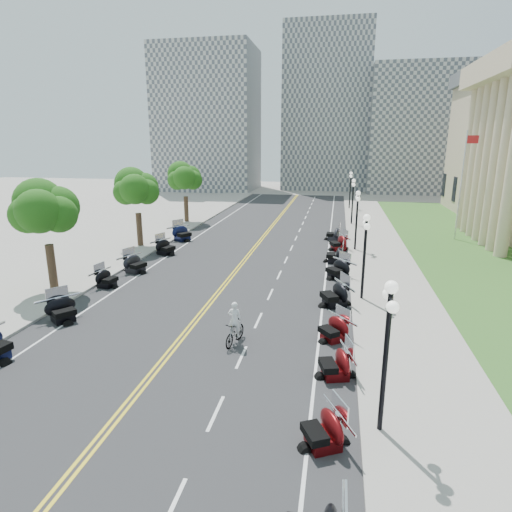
# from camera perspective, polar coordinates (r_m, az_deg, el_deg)

# --- Properties ---
(ground) EXTENTS (160.00, 160.00, 0.00)m
(ground) POSITION_cam_1_polar(r_m,az_deg,el_deg) (23.20, -7.56, -7.93)
(ground) COLOR gray
(road) EXTENTS (16.00, 90.00, 0.01)m
(road) POSITION_cam_1_polar(r_m,az_deg,el_deg) (32.29, -2.05, -1.18)
(road) COLOR #333335
(road) RESTS_ON ground
(centerline_yellow_a) EXTENTS (0.12, 90.00, 0.00)m
(centerline_yellow_a) POSITION_cam_1_polar(r_m,az_deg,el_deg) (32.32, -2.25, -1.15)
(centerline_yellow_a) COLOR yellow
(centerline_yellow_a) RESTS_ON road
(centerline_yellow_b) EXTENTS (0.12, 90.00, 0.00)m
(centerline_yellow_b) POSITION_cam_1_polar(r_m,az_deg,el_deg) (32.26, -1.84, -1.18)
(centerline_yellow_b) COLOR yellow
(centerline_yellow_b) RESTS_ON road
(edge_line_north) EXTENTS (0.12, 90.00, 0.00)m
(edge_line_north) POSITION_cam_1_polar(r_m,az_deg,el_deg) (31.54, 9.37, -1.75)
(edge_line_north) COLOR white
(edge_line_north) RESTS_ON road
(edge_line_south) EXTENTS (0.12, 90.00, 0.00)m
(edge_line_south) POSITION_cam_1_polar(r_m,az_deg,el_deg) (34.24, -12.55, -0.58)
(edge_line_south) COLOR white
(edge_line_south) RESTS_ON road
(lane_dash_3) EXTENTS (0.12, 2.00, 0.00)m
(lane_dash_3) POSITION_cam_1_polar(r_m,az_deg,el_deg) (12.73, -11.13, -30.10)
(lane_dash_3) COLOR white
(lane_dash_3) RESTS_ON road
(lane_dash_4) EXTENTS (0.12, 2.00, 0.00)m
(lane_dash_4) POSITION_cam_1_polar(r_m,az_deg,el_deg) (15.62, -5.39, -20.11)
(lane_dash_4) COLOR white
(lane_dash_4) RESTS_ON road
(lane_dash_5) EXTENTS (0.12, 2.00, 0.00)m
(lane_dash_5) POSITION_cam_1_polar(r_m,az_deg,el_deg) (18.92, -1.96, -13.31)
(lane_dash_5) COLOR white
(lane_dash_5) RESTS_ON road
(lane_dash_6) EXTENTS (0.12, 2.00, 0.00)m
(lane_dash_6) POSITION_cam_1_polar(r_m,az_deg,el_deg) (22.44, 0.31, -8.56)
(lane_dash_6) COLOR white
(lane_dash_6) RESTS_ON road
(lane_dash_7) EXTENTS (0.12, 2.00, 0.00)m
(lane_dash_7) POSITION_cam_1_polar(r_m,az_deg,el_deg) (26.11, 1.91, -5.12)
(lane_dash_7) COLOR white
(lane_dash_7) RESTS_ON road
(lane_dash_8) EXTENTS (0.12, 2.00, 0.00)m
(lane_dash_8) POSITION_cam_1_polar(r_m,az_deg,el_deg) (29.86, 3.11, -2.53)
(lane_dash_8) COLOR white
(lane_dash_8) RESTS_ON road
(lane_dash_9) EXTENTS (0.12, 2.00, 0.00)m
(lane_dash_9) POSITION_cam_1_polar(r_m,az_deg,el_deg) (33.67, 4.03, -0.52)
(lane_dash_9) COLOR white
(lane_dash_9) RESTS_ON road
(lane_dash_10) EXTENTS (0.12, 2.00, 0.00)m
(lane_dash_10) POSITION_cam_1_polar(r_m,az_deg,el_deg) (37.52, 4.76, 1.08)
(lane_dash_10) COLOR white
(lane_dash_10) RESTS_ON road
(lane_dash_11) EXTENTS (0.12, 2.00, 0.00)m
(lane_dash_11) POSITION_cam_1_polar(r_m,az_deg,el_deg) (41.39, 5.36, 2.38)
(lane_dash_11) COLOR white
(lane_dash_11) RESTS_ON road
(lane_dash_12) EXTENTS (0.12, 2.00, 0.00)m
(lane_dash_12) POSITION_cam_1_polar(r_m,az_deg,el_deg) (45.29, 5.85, 3.46)
(lane_dash_12) COLOR white
(lane_dash_12) RESTS_ON road
(lane_dash_13) EXTENTS (0.12, 2.00, 0.00)m
(lane_dash_13) POSITION_cam_1_polar(r_m,az_deg,el_deg) (49.21, 6.27, 4.37)
(lane_dash_13) COLOR white
(lane_dash_13) RESTS_ON road
(lane_dash_14) EXTENTS (0.12, 2.00, 0.00)m
(lane_dash_14) POSITION_cam_1_polar(r_m,az_deg,el_deg) (53.13, 6.63, 5.14)
(lane_dash_14) COLOR white
(lane_dash_14) RESTS_ON road
(lane_dash_15) EXTENTS (0.12, 2.00, 0.00)m
(lane_dash_15) POSITION_cam_1_polar(r_m,az_deg,el_deg) (57.07, 6.93, 5.81)
(lane_dash_15) COLOR white
(lane_dash_15) RESTS_ON road
(lane_dash_16) EXTENTS (0.12, 2.00, 0.00)m
(lane_dash_16) POSITION_cam_1_polar(r_m,az_deg,el_deg) (61.02, 7.20, 6.39)
(lane_dash_16) COLOR white
(lane_dash_16) RESTS_ON road
(lane_dash_17) EXTENTS (0.12, 2.00, 0.00)m
(lane_dash_17) POSITION_cam_1_polar(r_m,az_deg,el_deg) (64.97, 7.44, 6.90)
(lane_dash_17) COLOR white
(lane_dash_17) RESTS_ON road
(lane_dash_18) EXTENTS (0.12, 2.00, 0.00)m
(lane_dash_18) POSITION_cam_1_polar(r_m,az_deg,el_deg) (68.93, 7.65, 7.35)
(lane_dash_18) COLOR white
(lane_dash_18) RESTS_ON road
(lane_dash_19) EXTENTS (0.12, 2.00, 0.00)m
(lane_dash_19) POSITION_cam_1_polar(r_m,az_deg,el_deg) (72.89, 7.84, 7.75)
(lane_dash_19) COLOR white
(lane_dash_19) RESTS_ON road
(sidewalk_north) EXTENTS (5.00, 90.00, 0.15)m
(sidewalk_north) POSITION_cam_1_polar(r_m,az_deg,el_deg) (31.72, 16.80, -1.99)
(sidewalk_north) COLOR #9E9991
(sidewalk_north) RESTS_ON ground
(sidewalk_south) EXTENTS (5.00, 90.00, 0.15)m
(sidewalk_south) POSITION_cam_1_polar(r_m,az_deg,el_deg) (36.02, -18.57, -0.14)
(sidewalk_south) COLOR #9E9991
(sidewalk_south) RESTS_ON ground
(lawn) EXTENTS (9.00, 60.00, 0.10)m
(lawn) POSITION_cam_1_polar(r_m,az_deg,el_deg) (40.66, 25.55, 0.79)
(lawn) COLOR #356023
(lawn) RESTS_ON ground
(distant_block_a) EXTENTS (18.00, 14.00, 26.00)m
(distant_block_a) POSITION_cam_1_polar(r_m,az_deg,el_deg) (86.03, -6.38, 17.54)
(distant_block_a) COLOR gray
(distant_block_a) RESTS_ON ground
(distant_block_b) EXTENTS (16.00, 12.00, 30.00)m
(distant_block_b) POSITION_cam_1_polar(r_m,az_deg,el_deg) (88.50, 9.35, 18.66)
(distant_block_b) COLOR gray
(distant_block_b) RESTS_ON ground
(distant_block_c) EXTENTS (20.00, 14.00, 22.00)m
(distant_block_c) POSITION_cam_1_polar(r_m,az_deg,el_deg) (86.59, 21.60, 15.29)
(distant_block_c) COLOR gray
(distant_block_c) RESTS_ON ground
(street_lamp_1) EXTENTS (0.50, 1.20, 4.90)m
(street_lamp_1) POSITION_cam_1_polar(r_m,az_deg,el_deg) (13.90, 16.87, -13.01)
(street_lamp_1) COLOR black
(street_lamp_1) RESTS_ON sidewalk_north
(street_lamp_2) EXTENTS (0.50, 1.20, 4.90)m
(street_lamp_2) POSITION_cam_1_polar(r_m,az_deg,el_deg) (25.12, 14.23, -0.20)
(street_lamp_2) COLOR black
(street_lamp_2) RESTS_ON sidewalk_north
(street_lamp_3) EXTENTS (0.50, 1.20, 4.90)m
(street_lamp_3) POSITION_cam_1_polar(r_m,az_deg,el_deg) (36.83, 13.25, 4.59)
(street_lamp_3) COLOR black
(street_lamp_3) RESTS_ON sidewalk_north
(street_lamp_4) EXTENTS (0.50, 1.20, 4.90)m
(street_lamp_4) POSITION_cam_1_polar(r_m,az_deg,el_deg) (48.69, 12.75, 7.06)
(street_lamp_4) COLOR black
(street_lamp_4) RESTS_ON sidewalk_north
(street_lamp_5) EXTENTS (0.50, 1.20, 4.90)m
(street_lamp_5) POSITION_cam_1_polar(r_m,az_deg,el_deg) (60.60, 12.44, 8.57)
(street_lamp_5) COLOR black
(street_lamp_5) RESTS_ON sidewalk_north
(flagpole) EXTENTS (1.10, 0.20, 10.00)m
(flagpole) POSITION_cam_1_polar(r_m,az_deg,el_deg) (43.85, 25.64, 8.31)
(flagpole) COLOR silver
(flagpole) RESTS_ON ground
(tree_2) EXTENTS (4.80, 4.80, 9.20)m
(tree_2) POSITION_cam_1_polar(r_m,az_deg,el_deg) (28.27, -26.28, 4.83)
(tree_2) COLOR #235619
(tree_2) RESTS_ON sidewalk_south
(tree_3) EXTENTS (4.80, 4.80, 9.20)m
(tree_3) POSITION_cam_1_polar(r_m,az_deg,el_deg) (38.43, -15.60, 8.10)
(tree_3) COLOR #235619
(tree_3) RESTS_ON sidewalk_south
(tree_4) EXTENTS (4.80, 4.80, 9.20)m
(tree_4) POSITION_cam_1_polar(r_m,az_deg,el_deg) (49.42, -9.44, 9.85)
(tree_4) COLOR #235619
(tree_4) RESTS_ON sidewalk_south
(motorcycle_n_3) EXTENTS (2.42, 2.42, 1.26)m
(motorcycle_n_3) POSITION_cam_1_polar(r_m,az_deg,el_deg) (14.03, 8.99, -21.72)
(motorcycle_n_3) COLOR #590A0C
(motorcycle_n_3) RESTS_ON road
(motorcycle_n_4) EXTENTS (2.28, 2.28, 1.28)m
(motorcycle_n_4) POSITION_cam_1_polar(r_m,az_deg,el_deg) (17.49, 10.56, -13.75)
(motorcycle_n_4) COLOR #590A0C
(motorcycle_n_4) RESTS_ON road
(motorcycle_n_5) EXTENTS (2.52, 2.52, 1.25)m
(motorcycle_n_5) POSITION_cam_1_polar(r_m,az_deg,el_deg) (20.45, 10.32, -9.38)
(motorcycle_n_5) COLOR #590A0C
(motorcycle_n_5) RESTS_ON road
(motorcycle_n_6) EXTENTS (2.84, 2.84, 1.49)m
(motorcycle_n_6) POSITION_cam_1_polar(r_m,az_deg,el_deg) (24.49, 10.47, -4.93)
(motorcycle_n_6) COLOR black
(motorcycle_n_6) RESTS_ON road
(motorcycle_n_7) EXTENTS (2.87, 2.87, 1.43)m
(motorcycle_n_7) POSITION_cam_1_polar(r_m,az_deg,el_deg) (29.46, 10.88, -1.60)
(motorcycle_n_7) COLOR black
(motorcycle_n_7) RESTS_ON road
(motorcycle_n_8) EXTENTS (2.09, 2.09, 1.40)m
(motorcycle_n_8) POSITION_cam_1_polar(r_m,az_deg,el_deg) (33.25, 10.50, 0.29)
(motorcycle_n_8) COLOR black
(motorcycle_n_8) RESTS_ON road
(motorcycle_n_9) EXTENTS (2.65, 2.65, 1.43)m
(motorcycle_n_9) POSITION_cam_1_polar(r_m,az_deg,el_deg) (37.18, 10.96, 1.85)
(motorcycle_n_9) COLOR #590A0C
(motorcycle_n_9) RESTS_ON road
(motorcycle_n_10) EXTENTS (2.08, 2.08, 1.37)m
(motorcycle_n_10) POSITION_cam_1_polar(r_m,az_deg,el_deg) (40.94, 10.29, 3.03)
(motorcycle_n_10) COLOR black
(motorcycle_n_10) RESTS_ON road
(motorcycle_s_5) EXTENTS (2.77, 2.77, 1.38)m
(motorcycle_s_5) POSITION_cam_1_polar(r_m,az_deg,el_deg) (24.26, -24.44, -6.40)
(motorcycle_s_5) COLOR black
(motorcycle_s_5) RESTS_ON road
(motorcycle_s_6) EXTENTS (2.05, 2.05, 1.24)m
(motorcycle_s_6) POSITION_cam_1_polar(r_m,az_deg,el_deg) (28.86, -19.31, -2.74)
(motorcycle_s_6) COLOR black
(motorcycle_s_6) RESTS_ON road
(motorcycle_s_7) EXTENTS (2.59, 2.59, 1.41)m
(motorcycle_s_7) POSITION_cam_1_polar(r_m,az_deg,el_deg) (31.43, -15.83, -0.88)
(motorcycle_s_7) COLOR black
(motorcycle_s_7) RESTS_ON road
(motorcycle_s_8) EXTENTS (2.61, 2.61, 1.40)m
(motorcycle_s_8) POSITION_cam_1_polar(r_m,az_deg,el_deg) (35.85, -11.99, 1.28)
(motorcycle_s_8) COLOR black
(motorcycle_s_8) RESTS_ON road
(motorcycle_s_9) EXTENTS (3.09, 3.09, 1.56)m
(motorcycle_s_9) POSITION_cam_1_polar(r_m,az_deg,el_deg) (40.67, -9.82, 3.11)
(motorcycle_s_9) COLOR black
(motorcycle_s_9) RESTS_ON road
(bicycle) EXTENTS (0.91, 1.92, 1.11)m
(bicycle) POSITION_cam_1_polar(r_m,az_deg,el_deg) (19.83, -2.84, -10.16)
(bicycle) COLOR #A51414
(bicycle) RESTS_ON road
(cyclist_rider) EXTENTS (0.62, 0.41, 1.70)m
(cyclist_rider) POSITION_cam_1_polar(r_m,az_deg,el_deg) (19.28, -2.89, -6.37)
(cyclist_rider) COLOR silver
(cyclist_rider) RESTS_ON bicycle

